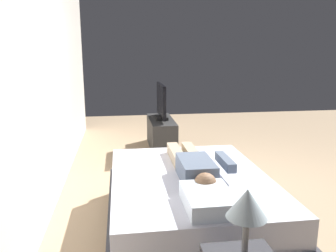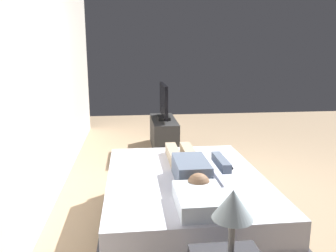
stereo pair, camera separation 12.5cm
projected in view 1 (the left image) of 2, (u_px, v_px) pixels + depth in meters
name	position (u px, v px, depth m)	size (l,w,h in m)	color
ground_plane	(214.00, 194.00, 3.99)	(10.00, 10.00, 0.00)	tan
back_wall	(49.00, 72.00, 3.81)	(6.40, 0.10, 2.80)	silver
bed	(189.00, 204.00, 3.13)	(1.92, 1.46, 0.54)	#333338
pillow	(208.00, 199.00, 2.44)	(0.48, 0.34, 0.12)	white
person	(194.00, 166.00, 3.08)	(1.26, 0.46, 0.18)	slate
remote	(232.00, 166.00, 3.30)	(0.15, 0.04, 0.02)	black
tv_stand	(161.00, 134.00, 5.80)	(1.10, 0.40, 0.50)	#2D2D2D
tv	(161.00, 102.00, 5.69)	(0.88, 0.20, 0.59)	black
lamp	(247.00, 205.00, 1.79)	(0.22, 0.22, 0.42)	#59595B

